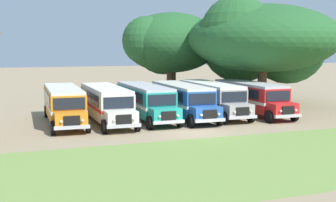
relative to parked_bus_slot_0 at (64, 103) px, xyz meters
name	(u,v)px	position (x,y,z in m)	size (l,w,h in m)	color
ground_plane	(196,132)	(8.19, -7.36, -1.58)	(220.00, 220.00, 0.00)	#937F60
foreground_grass_strip	(255,159)	(8.19, -15.31, -1.58)	(80.00, 11.87, 0.01)	olive
parked_bus_slot_0	(64,103)	(0.00, 0.00, 0.00)	(2.99, 10.88, 2.82)	orange
parked_bus_slot_1	(106,102)	(3.27, -0.68, 0.00)	(2.75, 10.85, 2.82)	silver
parked_bus_slot_2	(145,100)	(6.70, -0.22, 0.00)	(2.71, 10.84, 2.82)	teal
parked_bus_slot_3	(182,99)	(9.89, -0.59, 0.00)	(2.84, 10.86, 2.82)	#23519E
parked_bus_slot_4	(212,97)	(12.92, -0.13, 0.00)	(2.89, 10.86, 2.82)	#9E9993
parked_bus_slot_5	(251,96)	(16.49, -0.80, 0.00)	(2.74, 10.85, 2.82)	red
broad_shade_tree	(169,43)	(13.80, 13.23, 4.87)	(11.55, 11.91, 9.93)	brown
secondary_tree	(260,40)	(21.06, 5.29, 5.15)	(16.17, 16.91, 11.02)	brown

